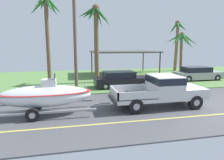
# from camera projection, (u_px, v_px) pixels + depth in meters

# --- Properties ---
(ground) EXTENTS (36.00, 22.00, 0.11)m
(ground) POSITION_uv_depth(u_px,v_px,m) (139.00, 81.00, 20.46)
(ground) COLOR #4C4C51
(pickup_truck_towing) EXTENTS (5.60, 2.10, 1.84)m
(pickup_truck_towing) POSITION_uv_depth(u_px,v_px,m) (164.00, 89.00, 12.06)
(pickup_truck_towing) COLOR silver
(pickup_truck_towing) RESTS_ON ground
(boat_on_trailer) EXTENTS (6.13, 2.14, 2.18)m
(boat_on_trailer) POSITION_uv_depth(u_px,v_px,m) (44.00, 96.00, 10.67)
(boat_on_trailer) COLOR gray
(boat_on_trailer) RESTS_ON ground
(parked_sedan_near) EXTENTS (4.67, 1.90, 1.38)m
(parked_sedan_near) POSITION_uv_depth(u_px,v_px,m) (198.00, 74.00, 20.91)
(parked_sedan_near) COLOR #99999E
(parked_sedan_near) RESTS_ON ground
(parked_sedan_far) EXTENTS (4.52, 1.87, 1.38)m
(parked_sedan_far) POSITION_uv_depth(u_px,v_px,m) (121.00, 80.00, 17.39)
(parked_sedan_far) COLOR black
(parked_sedan_far) RESTS_ON ground
(carport_awning) EXTENTS (7.45, 5.66, 2.84)m
(carport_awning) POSITION_uv_depth(u_px,v_px,m) (123.00, 52.00, 24.34)
(carport_awning) COLOR #4C4238
(carport_awning) RESTS_ON ground
(palm_tree_near_left) EXTENTS (2.41, 3.00, 7.13)m
(palm_tree_near_left) POSITION_uv_depth(u_px,v_px,m) (47.00, 16.00, 14.60)
(palm_tree_near_left) COLOR brown
(palm_tree_near_left) RESTS_ON ground
(palm_tree_near_right) EXTENTS (2.55, 3.04, 6.76)m
(palm_tree_near_right) POSITION_uv_depth(u_px,v_px,m) (178.00, 35.00, 27.40)
(palm_tree_near_right) COLOR brown
(palm_tree_near_right) RESTS_ON ground
(palm_tree_mid) EXTENTS (3.15, 3.19, 7.19)m
(palm_tree_mid) POSITION_uv_depth(u_px,v_px,m) (95.00, 25.00, 18.83)
(palm_tree_mid) COLOR brown
(palm_tree_mid) RESTS_ON ground
(palm_tree_far_left) EXTENTS (3.11, 2.93, 4.96)m
(palm_tree_far_left) POSITION_uv_depth(u_px,v_px,m) (182.00, 42.00, 22.36)
(palm_tree_far_left) COLOR brown
(palm_tree_far_left) RESTS_ON ground
(utility_pole) EXTENTS (0.24, 1.80, 8.96)m
(utility_pole) POSITION_uv_depth(u_px,v_px,m) (75.00, 30.00, 14.66)
(utility_pole) COLOR brown
(utility_pole) RESTS_ON ground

